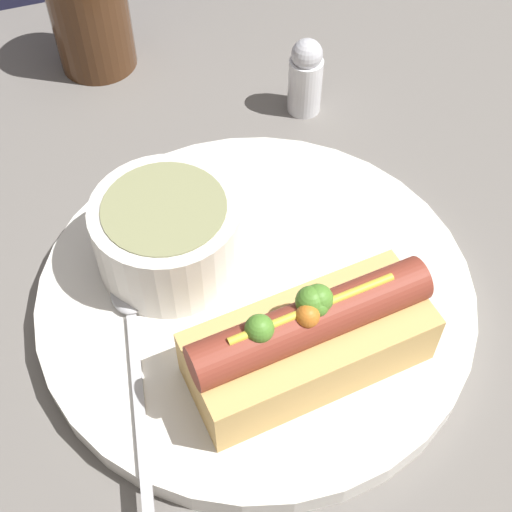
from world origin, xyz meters
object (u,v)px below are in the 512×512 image
soup_bowl (168,232)px  drinking_glass (90,15)px  spoon (132,323)px  salt_shaker (306,77)px  hot_dog (309,339)px

soup_bowl → drinking_glass: size_ratio=0.99×
soup_bowl → drinking_glass: drinking_glass is taller
spoon → drinking_glass: 0.30m
soup_bowl → salt_shaker: bearing=41.6°
salt_shaker → hot_dog: bearing=-111.7°
hot_dog → drinking_glass: 0.36m
hot_dog → drinking_glass: size_ratio=1.53×
soup_bowl → hot_dog: bearing=-61.8°
spoon → salt_shaker: (0.19, 0.18, 0.01)m
drinking_glass → spoon: bearing=-97.4°
drinking_glass → salt_shaker: (0.15, -0.12, -0.02)m
soup_bowl → drinking_glass: bearing=89.8°
hot_dog → soup_bowl: bearing=112.7°
drinking_glass → salt_shaker: 0.19m
soup_bowl → spoon: bearing=-130.9°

